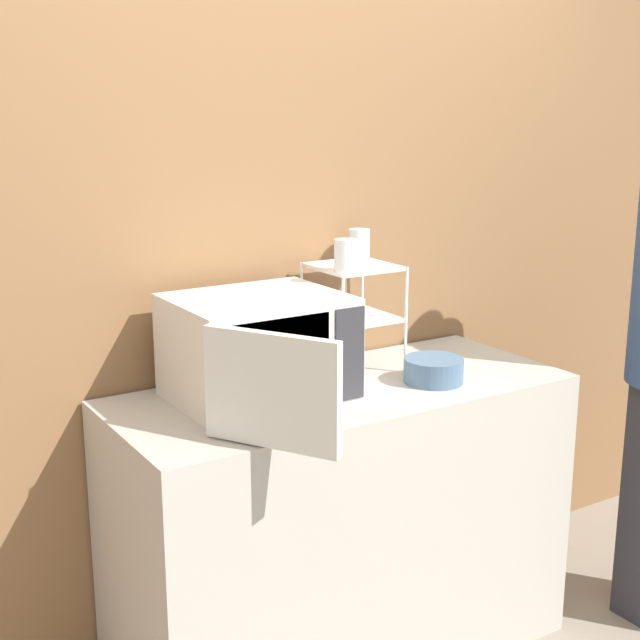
# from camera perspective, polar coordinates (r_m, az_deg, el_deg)

# --- Properties ---
(wall_back) EXTENTS (8.00, 0.06, 2.60)m
(wall_back) POSITION_cam_1_polar(r_m,az_deg,el_deg) (2.95, -2.25, 4.42)
(wall_back) COLOR olive
(wall_back) RESTS_ON ground_plane
(counter) EXTENTS (1.44, 0.61, 0.92)m
(counter) POSITION_cam_1_polar(r_m,az_deg,el_deg) (2.94, 1.36, -12.93)
(counter) COLOR #B7B2A8
(counter) RESTS_ON ground_plane
(microwave) EXTENTS (0.52, 0.74, 0.31)m
(microwave) POSITION_cam_1_polar(r_m,az_deg,el_deg) (2.60, -3.94, -1.92)
(microwave) COLOR silver
(microwave) RESTS_ON counter
(dish_rack) EXTENTS (0.25, 0.26, 0.35)m
(dish_rack) POSITION_cam_1_polar(r_m,az_deg,el_deg) (2.89, 2.14, 1.64)
(dish_rack) COLOR white
(dish_rack) RESTS_ON counter
(glass_front_left) EXTENTS (0.07, 0.07, 0.10)m
(glass_front_left) POSITION_cam_1_polar(r_m,az_deg,el_deg) (2.75, 1.64, 4.16)
(glass_front_left) COLOR silver
(glass_front_left) RESTS_ON dish_rack
(glass_back_right) EXTENTS (0.07, 0.07, 0.10)m
(glass_back_right) POSITION_cam_1_polar(r_m,az_deg,el_deg) (2.97, 2.52, 4.88)
(glass_back_right) COLOR silver
(glass_back_right) RESTS_ON dish_rack
(bowl) EXTENTS (0.19, 0.19, 0.08)m
(bowl) POSITION_cam_1_polar(r_m,az_deg,el_deg) (2.83, 7.28, -3.23)
(bowl) COLOR slate
(bowl) RESTS_ON counter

